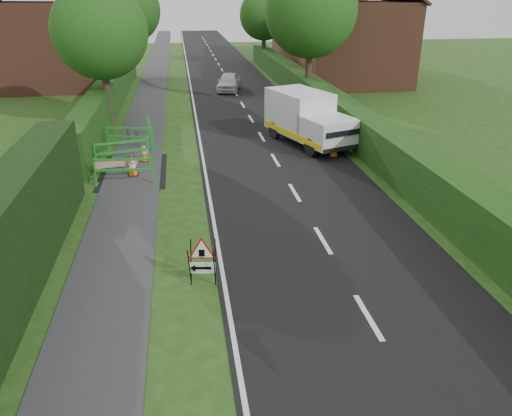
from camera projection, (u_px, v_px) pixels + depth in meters
ground at (257, 362)px, 9.14m from camera, size 120.00×120.00×0.00m
road_surface at (223, 72)px, 41.16m from camera, size 6.00×90.00×0.02m
footpath at (155, 73)px, 40.40m from camera, size 2.00×90.00×0.02m
hedge_west_far at (112, 109)px, 28.37m from camera, size 1.00×24.00×1.80m
hedge_east at (338, 128)px, 24.51m from camera, size 1.20×50.00×1.50m
house_west at (45, 43)px, 33.76m from camera, size 7.50×7.40×7.88m
house_east_a at (352, 42)px, 34.82m from camera, size 7.50×7.40×7.88m
house_east_b at (315, 28)px, 47.62m from camera, size 7.50×7.40×7.88m
tree_nw at (100, 31)px, 23.00m from camera, size 4.40×4.40×6.70m
tree_ne at (311, 10)px, 27.84m from camera, size 5.20×5.20×7.79m
tree_fw at (128, 10)px, 37.34m from camera, size 4.80×4.80×7.24m
tree_fe at (264, 15)px, 42.70m from camera, size 4.20×4.20×6.33m
triangle_sign at (201, 258)px, 11.23m from camera, size 0.81×0.81×1.04m
works_van at (307, 117)px, 21.64m from camera, size 3.32×5.14×2.20m
traffic_cone_0 at (334, 147)px, 20.21m from camera, size 0.38×0.38×0.79m
traffic_cone_1 at (330, 139)px, 21.34m from camera, size 0.38×0.38×0.79m
traffic_cone_2 at (319, 123)px, 23.92m from camera, size 0.38×0.38×0.79m
traffic_cone_3 at (132, 165)px, 18.16m from camera, size 0.38×0.38×0.79m
traffic_cone_4 at (144, 152)px, 19.67m from camera, size 0.38×0.38×0.79m
ped_barrier_0 at (124, 168)px, 17.18m from camera, size 2.08×0.50×1.00m
ped_barrier_1 at (122, 150)px, 19.11m from camera, size 2.09×0.80×1.00m
ped_barrier_2 at (130, 135)px, 21.03m from camera, size 2.08×0.83×1.00m
ped_barrier_3 at (149, 127)px, 22.24m from camera, size 0.60×2.09×1.00m
redwhite_plank at (118, 175)px, 18.34m from camera, size 1.48×0.35×0.25m
hatchback_car at (229, 82)px, 33.34m from camera, size 2.08×3.64×1.17m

